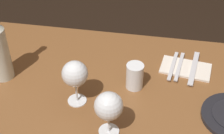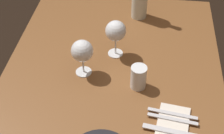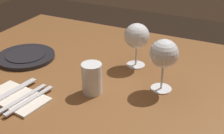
% 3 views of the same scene
% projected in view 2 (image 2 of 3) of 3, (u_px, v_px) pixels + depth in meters
% --- Properties ---
extents(dining_table, '(1.30, 0.90, 0.74)m').
position_uv_depth(dining_table, '(111.00, 95.00, 1.41)').
color(dining_table, brown).
rests_on(dining_table, ground).
extents(wine_glass_left, '(0.09, 0.09, 0.16)m').
position_uv_depth(wine_glass_left, '(82.00, 51.00, 1.31)').
color(wine_glass_left, white).
rests_on(wine_glass_left, dining_table).
extents(wine_glass_right, '(0.09, 0.09, 0.17)m').
position_uv_depth(wine_glass_right, '(115.00, 31.00, 1.39)').
color(wine_glass_right, white).
rests_on(wine_glass_right, dining_table).
extents(water_tumbler, '(0.06, 0.06, 0.10)m').
position_uv_depth(water_tumbler, '(138.00, 78.00, 1.29)').
color(water_tumbler, white).
rests_on(water_tumbler, dining_table).
extents(folded_napkin, '(0.20, 0.14, 0.01)m').
position_uv_depth(folded_napkin, '(172.00, 126.00, 1.18)').
color(folded_napkin, silver).
rests_on(folded_napkin, dining_table).
extents(fork_inner, '(0.04, 0.18, 0.00)m').
position_uv_depth(fork_inner, '(173.00, 119.00, 1.19)').
color(fork_inner, silver).
rests_on(fork_inner, folded_napkin).
extents(fork_outer, '(0.04, 0.18, 0.00)m').
position_uv_depth(fork_outer, '(172.00, 114.00, 1.21)').
color(fork_outer, silver).
rests_on(fork_outer, folded_napkin).
extents(table_knife, '(0.05, 0.21, 0.00)m').
position_uv_depth(table_knife, '(173.00, 132.00, 1.15)').
color(table_knife, silver).
rests_on(table_knife, folded_napkin).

